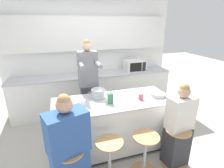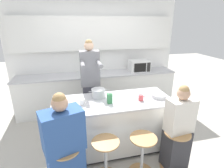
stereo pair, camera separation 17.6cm
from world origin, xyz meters
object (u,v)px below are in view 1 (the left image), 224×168
person_wrapped_blanket (69,150)px  potted_plant (87,68)px  person_cooking (89,88)px  person_seated_near (178,130)px  kitchen_island (113,124)px  bar_stool_center_left (110,159)px  coffee_cup_far (83,103)px  microwave (134,65)px  bar_stool_rightmost (176,146)px  fruit_bowl (158,95)px  coffee_cup_near (141,97)px  cooking_pot (98,93)px  juice_carton (110,98)px  bar_stool_center_right (145,153)px

person_wrapped_blanket → potted_plant: person_wrapped_blanket is taller
person_cooking → person_seated_near: 1.72m
kitchen_island → bar_stool_center_left: 0.68m
coffee_cup_far → microwave: bearing=44.8°
microwave → bar_stool_rightmost: bearing=-96.9°
fruit_bowl → coffee_cup_far: 1.25m
kitchen_island → person_seated_near: bearing=-38.6°
bar_stool_center_left → coffee_cup_near: bearing=37.0°
bar_stool_center_left → fruit_bowl: (1.02, 0.55, 0.59)m
kitchen_island → person_seated_near: (0.79, -0.63, 0.14)m
person_cooking → cooking_pot: size_ratio=5.64×
bar_stool_center_left → cooking_pot: size_ratio=1.96×
bar_stool_center_left → juice_carton: size_ratio=3.49×
kitchen_island → juice_carton: bearing=-132.1°
microwave → potted_plant: (-1.19, 0.03, 0.02)m
bar_stool_center_left → microwave: microwave is taller
bar_stool_center_left → person_wrapped_blanket: bearing=-178.8°
cooking_pot → potted_plant: size_ratio=1.12×
bar_stool_center_left → person_wrapped_blanket: 0.59m
juice_carton → potted_plant: bearing=93.4°
fruit_bowl → coffee_cup_near: (-0.33, -0.03, 0.02)m
person_wrapped_blanket → coffee_cup_far: (0.28, 0.59, 0.31)m
person_cooking → person_seated_near: person_cooking is taller
kitchen_island → cooking_pot: cooking_pot is taller
microwave → potted_plant: potted_plant is taller
bar_stool_rightmost → microwave: microwave is taller
bar_stool_center_left → potted_plant: (0.08, 2.12, 0.74)m
kitchen_island → person_cooking: 0.85m
bar_stool_center_right → person_wrapped_blanket: bearing=178.4°
bar_stool_center_right → bar_stool_rightmost: 0.51m
bar_stool_rightmost → person_wrapped_blanket: person_wrapped_blanket is taller
potted_plant → coffee_cup_near: bearing=-69.5°
bar_stool_center_right → person_cooking: bearing=111.7°
kitchen_island → person_seated_near: person_seated_near is taller
kitchen_island → person_seated_near: 1.02m
coffee_cup_near → cooking_pot: bearing=156.2°
bar_stool_center_left → juice_carton: juice_carton is taller
fruit_bowl → juice_carton: size_ratio=1.34×
bar_stool_center_left → coffee_cup_near: 1.05m
bar_stool_rightmost → person_cooking: size_ratio=0.35×
cooking_pot → kitchen_island: bearing=-40.2°
person_cooking → cooking_pot: bearing=-81.0°
person_seated_near → cooking_pot: bearing=135.7°
person_cooking → microwave: person_cooking is taller
cooking_pot → microwave: microwave is taller
person_wrapped_blanket → fruit_bowl: 1.65m
fruit_bowl → microwave: size_ratio=0.50×
coffee_cup_near → coffee_cup_far: 0.92m
bar_stool_center_left → fruit_bowl: bearing=28.4°
person_cooking → coffee_cup_near: (0.71, -0.78, 0.05)m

